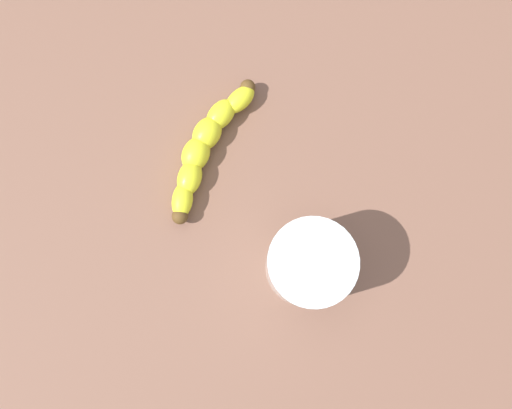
# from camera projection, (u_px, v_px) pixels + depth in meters

# --- Properties ---
(wooden_tabletop) EXTENTS (1.20, 1.20, 0.03)m
(wooden_tabletop) POSITION_uv_depth(u_px,v_px,m) (225.00, 133.00, 0.62)
(wooden_tabletop) COLOR brown
(wooden_tabletop) RESTS_ON ground
(banana) EXTENTS (0.06, 0.20, 0.03)m
(banana) POSITION_uv_depth(u_px,v_px,m) (205.00, 146.00, 0.58)
(banana) COLOR yellow
(banana) RESTS_ON wooden_tabletop
(smoothie_glass) EXTENTS (0.09, 0.09, 0.10)m
(smoothie_glass) POSITION_uv_depth(u_px,v_px,m) (308.00, 265.00, 0.53)
(smoothie_glass) COLOR silver
(smoothie_glass) RESTS_ON wooden_tabletop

